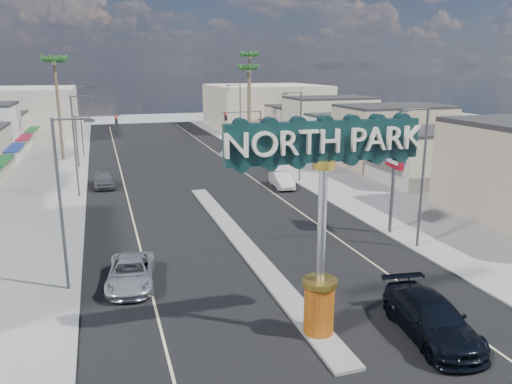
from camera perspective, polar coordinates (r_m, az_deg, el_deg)
ground at (r=48.00m, az=-6.82°, el=0.34°), size 160.00×160.00×0.00m
road at (r=48.00m, az=-6.82°, el=0.35°), size 20.00×120.00×0.01m
median_island at (r=33.03m, az=-1.56°, el=-5.85°), size 1.30×30.00×0.16m
sidewalk_left at (r=47.55m, az=-23.62°, el=-0.82°), size 8.00×120.00×0.12m
sidewalk_right at (r=52.30m, az=8.41°, el=1.51°), size 8.00×120.00×0.12m
storefront_row_right at (r=67.74m, az=11.39°, el=6.78°), size 12.00×42.00×6.00m
backdrop_far_left at (r=92.15m, az=-26.15°, el=8.14°), size 20.00×20.00×8.00m
backdrop_far_right at (r=96.11m, az=1.06°, el=9.75°), size 20.00×20.00×8.00m
gateway_sign at (r=20.48m, az=7.63°, el=-1.41°), size 8.20×1.50×9.15m
traffic_signal_left at (r=60.27m, az=-18.17°, el=6.69°), size 5.09×0.45×6.00m
traffic_signal_right at (r=62.80m, az=-1.06°, el=7.66°), size 5.09×0.45×6.00m
streetlight_l_near at (r=26.69m, az=-21.18°, el=-0.50°), size 2.03×0.22×9.00m
streetlight_l_mid at (r=46.33m, az=-19.84°, el=5.49°), size 2.03×0.22×9.00m
streetlight_l_far at (r=68.18m, az=-19.26°, el=8.07°), size 2.03×0.22×9.00m
streetlight_r_near at (r=32.64m, az=18.33°, el=2.28°), size 2.03×0.22×9.00m
streetlight_r_mid at (r=50.00m, az=4.91°, el=6.85°), size 2.03×0.22×9.00m
streetlight_r_far at (r=70.72m, az=-1.94°, el=9.03°), size 2.03×0.22×9.00m
palm_left_far at (r=66.01m, az=-22.04°, el=13.27°), size 2.60×2.60×13.10m
palm_right_mid at (r=75.00m, az=-0.88°, el=13.56°), size 2.60×2.60×12.10m
palm_right_far at (r=81.32m, az=-0.74°, el=14.87°), size 2.60×2.60×14.10m
suv_left at (r=27.69m, az=-14.11°, el=-8.95°), size 3.01×5.41×1.43m
suv_right at (r=23.37m, az=19.43°, el=-13.44°), size 3.17×6.25×1.74m
car_parked_left at (r=50.49m, az=-16.99°, el=1.44°), size 2.00×4.77×1.61m
car_parked_right at (r=48.16m, az=2.95°, el=1.37°), size 1.89×4.55×1.46m
bank_pylon_sign at (r=35.06m, az=15.58°, el=4.24°), size 0.62×2.31×7.32m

